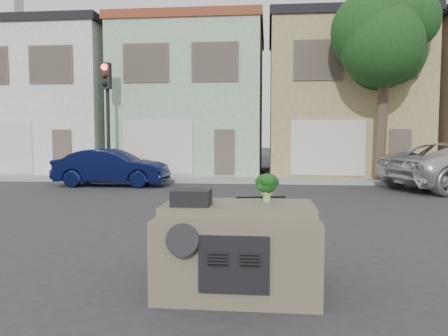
# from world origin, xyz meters

# --- Properties ---
(ground_plane) EXTENTS (120.00, 120.00, 0.00)m
(ground_plane) POSITION_xyz_m (0.00, 0.00, 0.00)
(ground_plane) COLOR #303033
(ground_plane) RESTS_ON ground
(sidewalk) EXTENTS (40.00, 3.00, 0.15)m
(sidewalk) POSITION_xyz_m (0.00, 10.50, 0.07)
(sidewalk) COLOR gray
(sidewalk) RESTS_ON ground
(townhouse_white) EXTENTS (7.20, 8.20, 7.55)m
(townhouse_white) POSITION_xyz_m (-11.00, 14.50, 3.77)
(townhouse_white) COLOR silver
(townhouse_white) RESTS_ON ground
(townhouse_mint) EXTENTS (7.20, 8.20, 7.55)m
(townhouse_mint) POSITION_xyz_m (-3.50, 14.50, 3.77)
(townhouse_mint) COLOR #98C19D
(townhouse_mint) RESTS_ON ground
(townhouse_tan) EXTENTS (7.20, 8.20, 7.55)m
(townhouse_tan) POSITION_xyz_m (4.00, 14.50, 3.77)
(townhouse_tan) COLOR tan
(townhouse_tan) RESTS_ON ground
(navy_sedan) EXTENTS (4.40, 1.55, 1.45)m
(navy_sedan) POSITION_xyz_m (-5.72, 7.84, 0.00)
(navy_sedan) COLOR black
(navy_sedan) RESTS_ON ground
(traffic_signal) EXTENTS (0.40, 0.40, 5.10)m
(traffic_signal) POSITION_xyz_m (-6.50, 9.50, 2.55)
(traffic_signal) COLOR black
(traffic_signal) RESTS_ON ground
(tree_near) EXTENTS (4.40, 4.00, 8.50)m
(tree_near) POSITION_xyz_m (5.00, 9.80, 4.25)
(tree_near) COLOR #193F17
(tree_near) RESTS_ON ground
(car_dashboard) EXTENTS (2.00, 1.80, 1.12)m
(car_dashboard) POSITION_xyz_m (0.00, -3.00, 0.56)
(car_dashboard) COLOR #665D49
(car_dashboard) RESTS_ON ground
(instrument_hump) EXTENTS (0.48, 0.38, 0.20)m
(instrument_hump) POSITION_xyz_m (-0.58, -3.35, 1.22)
(instrument_hump) COLOR black
(instrument_hump) RESTS_ON car_dashboard
(wiper_arm) EXTENTS (0.69, 0.15, 0.02)m
(wiper_arm) POSITION_xyz_m (0.28, -2.62, 1.13)
(wiper_arm) COLOR black
(wiper_arm) RESTS_ON car_dashboard
(broccoli) EXTENTS (0.45, 0.45, 0.39)m
(broccoli) POSITION_xyz_m (0.36, -2.98, 1.31)
(broccoli) COLOR #103B10
(broccoli) RESTS_ON car_dashboard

